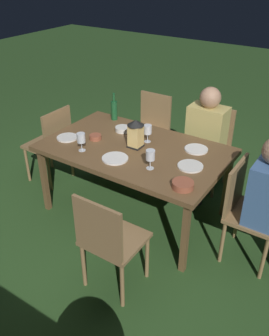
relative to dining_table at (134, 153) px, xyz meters
name	(u,v)px	position (x,y,z in m)	size (l,w,h in m)	color
ground_plane	(134,211)	(0.00, 0.00, -0.68)	(16.00, 16.00, 0.00)	#2D5123
dining_table	(134,153)	(0.00, 0.00, 0.00)	(1.67, 1.03, 0.73)	brown
chair_side_left_a	(210,144)	(-0.38, -0.91, -0.19)	(0.42, 0.40, 0.87)	#937047
person_in_mustard	(204,138)	(-0.38, -0.71, -0.04)	(0.38, 0.47, 1.15)	tan
chair_side_left_b	(150,128)	(0.38, -0.91, -0.19)	(0.42, 0.40, 0.87)	#937047
chair_head_far	(52,142)	(1.08, 0.00, -0.19)	(0.40, 0.42, 0.87)	#937047
chair_side_right_a	(109,239)	(-0.38, 0.91, -0.19)	(0.42, 0.40, 0.87)	#937047
chair_head_near	(246,208)	(-1.08, 0.00, -0.19)	(0.40, 0.42, 0.87)	#937047
lantern_centerpiece	(135,132)	(0.00, -0.02, 0.20)	(0.15, 0.15, 0.27)	black
green_bottle_on_table	(114,110)	(0.54, -0.43, 0.16)	(0.07, 0.07, 0.29)	#195128
wine_glass_a	(150,156)	(-0.31, 0.24, 0.17)	(0.08, 0.08, 0.17)	silver
wine_glass_b	(148,130)	(-0.04, -0.17, 0.17)	(0.08, 0.08, 0.17)	silver
wine_glass_c	(81,139)	(0.36, 0.31, 0.17)	(0.08, 0.08, 0.17)	silver
plate_a	(190,166)	(-0.58, 0.04, 0.06)	(0.21, 0.21, 0.01)	white
plate_b	(115,158)	(0.02, 0.27, 0.06)	(0.23, 0.23, 0.01)	white
plate_c	(67,138)	(0.64, 0.19, 0.06)	(0.20, 0.20, 0.01)	white
plate_d	(196,149)	(-0.49, -0.27, 0.06)	(0.21, 0.21, 0.01)	white
bowl_olives	(183,185)	(-0.67, 0.35, 0.08)	(0.17, 0.17, 0.05)	#9E5138
bowl_bread	(123,129)	(0.29, -0.23, 0.08)	(0.15, 0.15, 0.04)	silver
bowl_salad	(95,137)	(0.41, 0.06, 0.08)	(0.11, 0.11, 0.04)	#9E5138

